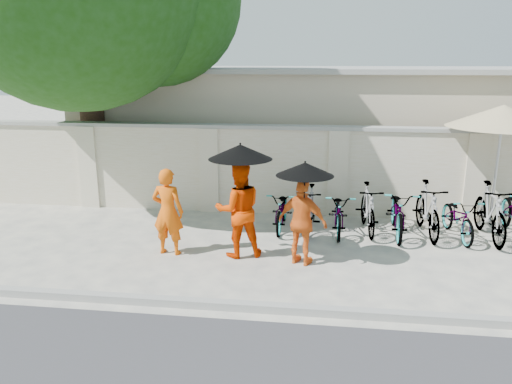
# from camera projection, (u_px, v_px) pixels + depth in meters

# --- Properties ---
(ground) EXTENTS (80.00, 80.00, 0.00)m
(ground) POSITION_uv_depth(u_px,v_px,m) (228.00, 263.00, 8.97)
(ground) COLOR beige
(kerb) EXTENTS (40.00, 0.16, 0.12)m
(kerb) POSITION_uv_depth(u_px,v_px,m) (206.00, 304.00, 7.32)
(kerb) COLOR gray
(kerb) RESTS_ON ground
(compound_wall) EXTENTS (20.00, 0.30, 2.00)m
(compound_wall) POSITION_uv_depth(u_px,v_px,m) (294.00, 172.00, 11.65)
(compound_wall) COLOR beige
(compound_wall) RESTS_ON ground
(building_behind) EXTENTS (14.00, 6.00, 3.20)m
(building_behind) POSITION_uv_depth(u_px,v_px,m) (335.00, 126.00, 15.01)
(building_behind) COLOR tan
(building_behind) RESTS_ON ground
(monk_left) EXTENTS (0.63, 0.45, 1.64)m
(monk_left) POSITION_uv_depth(u_px,v_px,m) (168.00, 212.00, 9.20)
(monk_left) COLOR #E25609
(monk_left) RESTS_ON ground
(monk_center) EXTENTS (1.03, 0.91, 1.78)m
(monk_center) POSITION_uv_depth(u_px,v_px,m) (239.00, 210.00, 9.08)
(monk_center) COLOR #DF3800
(monk_center) RESTS_ON ground
(parasol_center) EXTENTS (1.14, 1.14, 1.10)m
(parasol_center) POSITION_uv_depth(u_px,v_px,m) (240.00, 152.00, 8.72)
(parasol_center) COLOR black
(parasol_center) RESTS_ON ground
(monk_right) EXTENTS (0.98, 0.70, 1.55)m
(monk_right) POSITION_uv_depth(u_px,v_px,m) (303.00, 222.00, 8.73)
(monk_right) COLOR orange
(monk_right) RESTS_ON ground
(parasol_right) EXTENTS (0.99, 0.99, 0.98)m
(parasol_right) POSITION_uv_depth(u_px,v_px,m) (305.00, 169.00, 8.40)
(parasol_right) COLOR black
(parasol_right) RESTS_ON ground
(patio_umbrella) EXTENTS (2.93, 2.93, 2.65)m
(patio_umbrella) POSITION_uv_depth(u_px,v_px,m) (503.00, 118.00, 10.16)
(patio_umbrella) COLOR gray
(patio_umbrella) RESTS_ON ground
(bike_0) EXTENTS (0.62, 1.66, 0.86)m
(bike_0) POSITION_uv_depth(u_px,v_px,m) (282.00, 210.00, 10.66)
(bike_0) COLOR #ACADAD
(bike_0) RESTS_ON ground
(bike_1) EXTENTS (0.52, 1.61, 0.95)m
(bike_1) POSITION_uv_depth(u_px,v_px,m) (311.00, 209.00, 10.56)
(bike_1) COLOR #ACADAD
(bike_1) RESTS_ON ground
(bike_2) EXTENTS (0.59, 1.70, 0.89)m
(bike_2) POSITION_uv_depth(u_px,v_px,m) (339.00, 212.00, 10.42)
(bike_2) COLOR #ACADAD
(bike_2) RESTS_ON ground
(bike_3) EXTENTS (0.59, 1.72, 1.02)m
(bike_3) POSITION_uv_depth(u_px,v_px,m) (368.00, 209.00, 10.46)
(bike_3) COLOR #ACADAD
(bike_3) RESTS_ON ground
(bike_4) EXTENTS (0.75, 1.93, 1.00)m
(bike_4) POSITION_uv_depth(u_px,v_px,m) (398.00, 212.00, 10.28)
(bike_4) COLOR #ACADAD
(bike_4) RESTS_ON ground
(bike_5) EXTENTS (0.62, 1.87, 1.11)m
(bike_5) POSITION_uv_depth(u_px,v_px,m) (428.00, 209.00, 10.24)
(bike_5) COLOR #ACADAD
(bike_5) RESTS_ON ground
(bike_6) EXTENTS (0.76, 1.71, 0.87)m
(bike_6) POSITION_uv_depth(u_px,v_px,m) (458.00, 217.00, 10.12)
(bike_6) COLOR #ACADAD
(bike_6) RESTS_ON ground
(bike_7) EXTENTS (0.57, 1.91, 1.14)m
(bike_7) POSITION_uv_depth(u_px,v_px,m) (490.00, 212.00, 10.01)
(bike_7) COLOR #ACADAD
(bike_7) RESTS_ON ground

